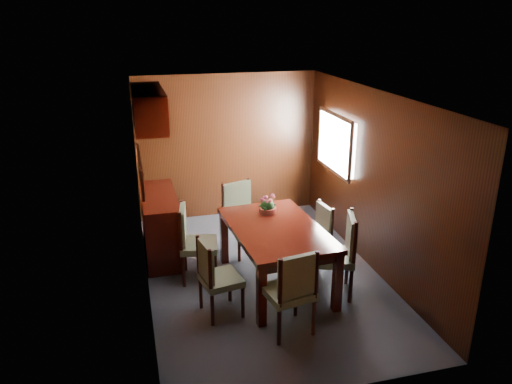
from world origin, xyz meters
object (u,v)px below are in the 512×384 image
object	(u,v)px
dining_table	(276,235)
chair_left_near	(215,274)
flower_centerpiece	(268,204)
sideboard	(161,225)
chair_right_near	(340,250)
chair_head	(292,288)

from	to	relation	value
dining_table	chair_left_near	xyz separation A→B (m)	(-0.87, -0.48, -0.17)
dining_table	flower_centerpiece	size ratio (longest dim) A/B	7.08
sideboard	flower_centerpiece	size ratio (longest dim) A/B	5.56
chair_right_near	chair_head	bearing A→B (deg)	146.67
chair_left_near	chair_right_near	size ratio (longest dim) A/B	0.89
chair_left_near	dining_table	bearing A→B (deg)	108.10
chair_head	sideboard	bearing A→B (deg)	107.50
chair_left_near	flower_centerpiece	world-z (taller)	flower_centerpiece
flower_centerpiece	chair_right_near	bearing A→B (deg)	-52.63
chair_left_near	chair_head	size ratio (longest dim) A/B	0.93
chair_right_near	dining_table	bearing A→B (deg)	79.10
sideboard	chair_right_near	bearing A→B (deg)	-39.08
chair_right_near	chair_head	xyz separation A→B (m)	(-0.84, -0.66, -0.02)
chair_left_near	chair_right_near	xyz separation A→B (m)	(1.56, 0.08, 0.06)
dining_table	chair_right_near	distance (m)	0.81
dining_table	chair_right_near	size ratio (longest dim) A/B	1.69
dining_table	chair_right_near	world-z (taller)	chair_right_near
dining_table	flower_centerpiece	xyz separation A→B (m)	(0.03, 0.48, 0.23)
dining_table	chair_left_near	size ratio (longest dim) A/B	1.89
flower_centerpiece	sideboard	bearing A→B (deg)	150.37
chair_right_near	flower_centerpiece	distance (m)	1.15
sideboard	chair_right_near	size ratio (longest dim) A/B	1.33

